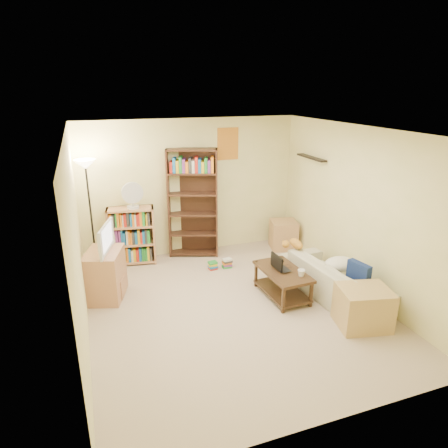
# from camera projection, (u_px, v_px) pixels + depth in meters

# --- Properties ---
(room) EXTENTS (4.50, 4.54, 2.52)m
(room) POSITION_uv_depth(u_px,v_px,m) (235.00, 199.00, 5.24)
(room) COLOR #C2AB92
(room) RESTS_ON ground
(sofa) EXTENTS (2.00, 1.06, 0.55)m
(sofa) POSITION_uv_depth(u_px,v_px,m) (333.00, 279.00, 6.03)
(sofa) COLOR beige
(sofa) RESTS_ON ground
(navy_pillow) EXTENTS (0.17, 0.37, 0.32)m
(navy_pillow) POSITION_uv_depth(u_px,v_px,m) (359.00, 273.00, 5.64)
(navy_pillow) COLOR navy
(navy_pillow) RESTS_ON sofa
(cream_blanket) EXTENTS (0.50, 0.36, 0.22)m
(cream_blanket) POSITION_uv_depth(u_px,v_px,m) (340.00, 264.00, 6.06)
(cream_blanket) COLOR white
(cream_blanket) RESTS_ON sofa
(tabby_cat) EXTENTS (0.43, 0.18, 0.15)m
(tabby_cat) POSITION_uv_depth(u_px,v_px,m) (294.00, 244.00, 6.43)
(tabby_cat) COLOR #C8852A
(tabby_cat) RESTS_ON sofa
(coffee_table) EXTENTS (0.58, 0.99, 0.43)m
(coffee_table) POSITION_uv_depth(u_px,v_px,m) (282.00, 279.00, 5.99)
(coffee_table) COLOR #3D2917
(coffee_table) RESTS_ON ground
(laptop) EXTENTS (0.37, 0.27, 0.03)m
(laptop) POSITION_uv_depth(u_px,v_px,m) (285.00, 268.00, 6.00)
(laptop) COLOR black
(laptop) RESTS_ON coffee_table
(laptop_screen) EXTENTS (0.03, 0.32, 0.22)m
(laptop_screen) POSITION_uv_depth(u_px,v_px,m) (277.00, 262.00, 5.91)
(laptop_screen) COLOR white
(laptop_screen) RESTS_ON laptop
(mug) EXTENTS (0.17, 0.17, 0.10)m
(mug) POSITION_uv_depth(u_px,v_px,m) (301.00, 273.00, 5.74)
(mug) COLOR white
(mug) RESTS_ON coffee_table
(tv_remote) EXTENTS (0.11, 0.18, 0.02)m
(tv_remote) POSITION_uv_depth(u_px,v_px,m) (278.00, 260.00, 6.26)
(tv_remote) COLOR black
(tv_remote) RESTS_ON coffee_table
(tv_stand) EXTENTS (0.68, 0.81, 0.74)m
(tv_stand) POSITION_uv_depth(u_px,v_px,m) (105.00, 275.00, 5.94)
(tv_stand) COLOR tan
(tv_stand) RESTS_ON ground
(television) EXTENTS (0.78, 0.52, 0.42)m
(television) POSITION_uv_depth(u_px,v_px,m) (101.00, 238.00, 5.75)
(television) COLOR black
(television) RESTS_ON tv_stand
(tall_bookshelf) EXTENTS (0.95, 0.58, 1.99)m
(tall_bookshelf) POSITION_uv_depth(u_px,v_px,m) (193.00, 201.00, 7.24)
(tall_bookshelf) COLOR #49251C
(tall_bookshelf) RESTS_ON ground
(short_bookshelf) EXTENTS (0.84, 0.45, 1.03)m
(short_bookshelf) POSITION_uv_depth(u_px,v_px,m) (132.00, 236.00, 7.06)
(short_bookshelf) COLOR tan
(short_bookshelf) RESTS_ON ground
(desk_fan) EXTENTS (0.37, 0.21, 0.46)m
(desk_fan) POSITION_uv_depth(u_px,v_px,m) (132.00, 195.00, 6.79)
(desk_fan) COLOR silver
(desk_fan) RESTS_ON short_bookshelf
(floor_lamp) EXTENTS (0.33, 0.33, 1.96)m
(floor_lamp) POSITION_uv_depth(u_px,v_px,m) (87.00, 185.00, 6.25)
(floor_lamp) COLOR black
(floor_lamp) RESTS_ON ground
(side_table) EXTENTS (0.58, 0.58, 0.55)m
(side_table) POSITION_uv_depth(u_px,v_px,m) (283.00, 235.00, 7.79)
(side_table) COLOR tan
(side_table) RESTS_ON ground
(end_cabinet) EXTENTS (0.75, 0.67, 0.54)m
(end_cabinet) POSITION_uv_depth(u_px,v_px,m) (363.00, 307.00, 5.25)
(end_cabinet) COLOR tan
(end_cabinet) RESTS_ON ground
(book_stacks) EXTENTS (0.42, 0.15, 0.17)m
(book_stacks) POSITION_uv_depth(u_px,v_px,m) (221.00, 264.00, 6.97)
(book_stacks) COLOR red
(book_stacks) RESTS_ON ground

